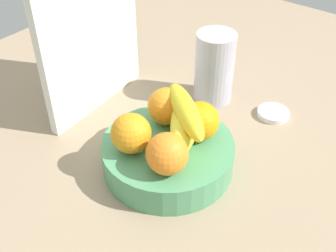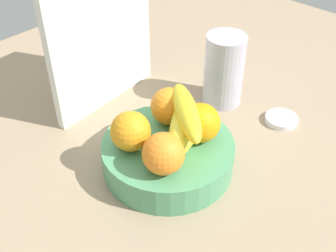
# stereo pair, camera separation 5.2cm
# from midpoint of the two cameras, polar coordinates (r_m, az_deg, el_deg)

# --- Properties ---
(ground_plane) EXTENTS (1.80, 1.40, 0.03)m
(ground_plane) POSITION_cam_midpoint_polar(r_m,az_deg,el_deg) (0.81, -2.90, -7.13)
(ground_plane) COLOR #9C8468
(fruit_bowl) EXTENTS (0.25, 0.25, 0.06)m
(fruit_bowl) POSITION_cam_midpoint_polar(r_m,az_deg,el_deg) (0.79, -1.90, -3.96)
(fruit_bowl) COLOR #4E9767
(fruit_bowl) RESTS_ON ground_plane
(orange_front_left) EXTENTS (0.07, 0.07, 0.07)m
(orange_front_left) POSITION_cam_midpoint_polar(r_m,az_deg,el_deg) (0.74, -7.02, -1.04)
(orange_front_left) COLOR orange
(orange_front_left) RESTS_ON fruit_bowl
(orange_front_right) EXTENTS (0.07, 0.07, 0.07)m
(orange_front_right) POSITION_cam_midpoint_polar(r_m,az_deg,el_deg) (0.70, -2.27, -3.81)
(orange_front_right) COLOR orange
(orange_front_right) RESTS_ON fruit_bowl
(orange_center) EXTENTS (0.07, 0.07, 0.07)m
(orange_center) POSITION_cam_midpoint_polar(r_m,az_deg,el_deg) (0.76, 2.31, 0.62)
(orange_center) COLOR orange
(orange_center) RESTS_ON fruit_bowl
(orange_back_left) EXTENTS (0.07, 0.07, 0.07)m
(orange_back_left) POSITION_cam_midpoint_polar(r_m,az_deg,el_deg) (0.80, -2.09, 2.61)
(orange_back_left) COLOR orange
(orange_back_left) RESTS_ON fruit_bowl
(banana_bunch) EXTENTS (0.18, 0.16, 0.08)m
(banana_bunch) POSITION_cam_midpoint_polar(r_m,az_deg,el_deg) (0.75, 0.31, 0.55)
(banana_bunch) COLOR yellow
(banana_bunch) RESTS_ON fruit_bowl
(cutting_board) EXTENTS (0.28, 0.04, 0.36)m
(cutting_board) POSITION_cam_midpoint_polar(r_m,az_deg,el_deg) (0.90, -12.09, 12.49)
(cutting_board) COLOR silver
(cutting_board) RESTS_ON ground_plane
(thermos_tumbler) EXTENTS (0.09, 0.09, 0.16)m
(thermos_tumbler) POSITION_cam_midpoint_polar(r_m,az_deg,el_deg) (0.95, 4.67, 7.80)
(thermos_tumbler) COLOR #B6B1C4
(thermos_tumbler) RESTS_ON ground_plane
(jar_lid) EXTENTS (0.07, 0.07, 0.01)m
(jar_lid) POSITION_cam_midpoint_polar(r_m,az_deg,el_deg) (0.95, 12.44, 1.63)
(jar_lid) COLOR silver
(jar_lid) RESTS_ON ground_plane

